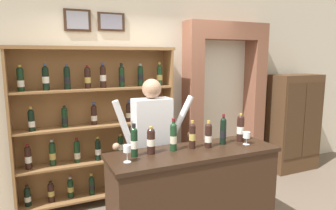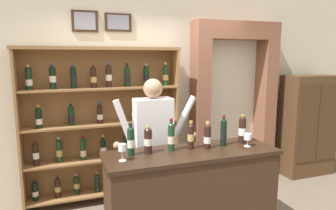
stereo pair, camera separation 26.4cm
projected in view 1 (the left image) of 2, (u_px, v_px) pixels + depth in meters
name	position (u px, v px, depth m)	size (l,w,h in m)	color
back_wall	(143.00, 79.00, 4.29)	(12.00, 0.19, 3.21)	beige
wine_shelf	(97.00, 124.00, 3.85)	(2.05, 0.31, 2.05)	olive
archway_doorway	(222.00, 94.00, 4.71)	(1.36, 0.45, 2.43)	brown
side_cabinet	(294.00, 123.00, 5.07)	(0.86, 0.43, 1.63)	#4C331E
tasting_counter	(193.00, 198.00, 3.04)	(1.73, 0.57, 1.01)	#382316
shopkeeper	(152.00, 136.00, 3.34)	(0.98, 0.22, 1.69)	#2D3347
tasting_bottle_bianco	(134.00, 141.00, 2.77)	(0.07, 0.07, 0.31)	black
tasting_bottle_grappa	(151.00, 140.00, 2.84)	(0.08, 0.08, 0.27)	black
tasting_bottle_brunello	(173.00, 136.00, 2.94)	(0.07, 0.07, 0.32)	#19381E
tasting_bottle_rosso	(192.00, 135.00, 3.01)	(0.07, 0.07, 0.29)	black
tasting_bottle_riserva	(208.00, 135.00, 3.05)	(0.07, 0.07, 0.28)	black
tasting_bottle_vin_santo	(223.00, 131.00, 3.16)	(0.07, 0.07, 0.32)	black
tasting_bottle_super_tuscan	(240.00, 128.00, 3.27)	(0.08, 0.08, 0.31)	black
wine_glass_left	(127.00, 150.00, 2.62)	(0.07, 0.07, 0.16)	silver
wine_glass_center	(247.00, 136.00, 3.15)	(0.08, 0.08, 0.14)	silver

